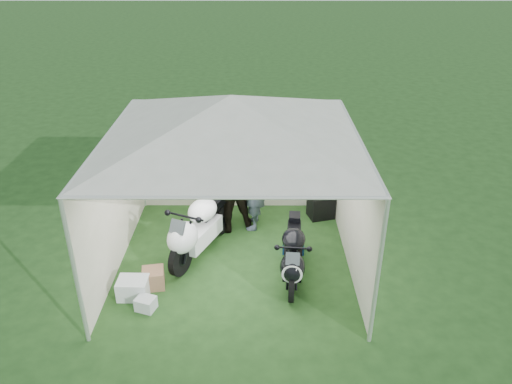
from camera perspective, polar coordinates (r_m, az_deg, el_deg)
ground at (r=8.97m, az=-2.47°, el=-7.69°), size 80.00×80.00×0.00m
canopy_tent at (r=7.83m, az=-2.84°, el=8.11°), size 5.66×5.66×3.00m
motorcycle_white at (r=8.84m, az=-6.58°, el=-3.94°), size 1.10×1.99×1.04m
motorcycle_black at (r=8.24m, az=4.25°, el=-7.14°), size 0.49×1.78×0.88m
paddock_stand at (r=9.11m, az=4.31°, el=-6.07°), size 0.41×0.27×0.29m
person_dark_jacket at (r=9.44m, az=-3.26°, el=1.13°), size 1.18×1.07×1.98m
person_blue_jacket at (r=9.49m, az=-0.34°, el=0.97°), size 0.46×0.69×1.87m
equipment_box at (r=10.22m, az=7.43°, el=-1.61°), size 0.57×0.50×0.49m
crate_0 at (r=8.29m, az=-13.84°, el=-10.60°), size 0.49×0.38×0.32m
crate_1 at (r=8.43m, az=-11.65°, el=-9.63°), size 0.40×0.40×0.31m
crate_2 at (r=8.02m, az=-12.49°, el=-12.36°), size 0.35×0.32×0.21m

